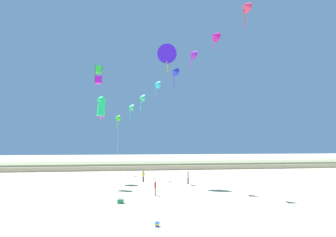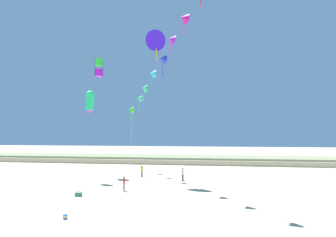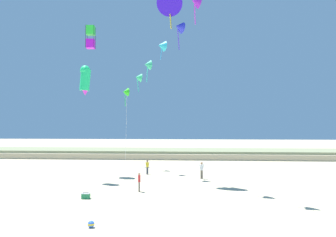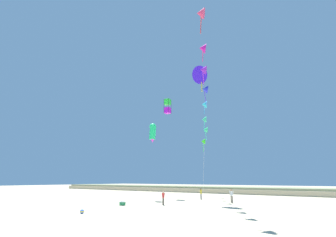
# 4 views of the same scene
# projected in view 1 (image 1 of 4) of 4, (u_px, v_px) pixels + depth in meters

# --- Properties ---
(ground_plane) EXTENTS (240.00, 240.00, 0.00)m
(ground_plane) POSITION_uv_depth(u_px,v_px,m) (204.00, 230.00, 16.06)
(ground_plane) COLOR beige
(dune_ridge) EXTENTS (120.00, 11.41, 1.27)m
(dune_ridge) POSITION_uv_depth(u_px,v_px,m) (151.00, 165.00, 58.30)
(dune_ridge) COLOR #BFAE8B
(dune_ridge) RESTS_ON ground
(person_near_left) EXTENTS (0.21, 0.53, 1.53)m
(person_near_left) POSITION_uv_depth(u_px,v_px,m) (155.00, 187.00, 26.96)
(person_near_left) COLOR #726656
(person_near_left) RESTS_ON ground
(person_near_right) EXTENTS (0.50, 0.43, 1.66)m
(person_near_right) POSITION_uv_depth(u_px,v_px,m) (188.00, 177.00, 34.91)
(person_near_right) COLOR #726656
(person_near_right) RESTS_ON ground
(person_mid_center) EXTENTS (0.49, 0.37, 1.56)m
(person_mid_center) POSITION_uv_depth(u_px,v_px,m) (143.00, 175.00, 36.64)
(person_mid_center) COLOR #474C56
(person_mid_center) RESTS_ON ground
(kite_banner_string) EXTENTS (18.13, 31.55, 20.92)m
(kite_banner_string) POSITION_uv_depth(u_px,v_px,m) (182.00, 63.00, 32.54)
(kite_banner_string) COLOR #2ED621
(large_kite_low_lead) EXTENTS (2.78, 2.06, 3.91)m
(large_kite_low_lead) POSITION_uv_depth(u_px,v_px,m) (167.00, 54.00, 34.81)
(large_kite_low_lead) COLOR #3112D8
(large_kite_mid_trail) EXTENTS (1.28, 1.16, 2.92)m
(large_kite_mid_trail) POSITION_uv_depth(u_px,v_px,m) (101.00, 107.00, 32.24)
(large_kite_mid_trail) COLOR #20E77C
(large_kite_high_solo) EXTENTS (1.05, 1.05, 2.52)m
(large_kite_high_solo) POSITION_uv_depth(u_px,v_px,m) (99.00, 75.00, 37.77)
(large_kite_high_solo) COLOR #C617DF
(beach_cooler) EXTENTS (0.58, 0.41, 0.46)m
(beach_cooler) POSITION_uv_depth(u_px,v_px,m) (121.00, 201.00, 23.42)
(beach_cooler) COLOR #23844C
(beach_cooler) RESTS_ON ground
(beach_ball) EXTENTS (0.36, 0.36, 0.36)m
(beach_ball) POSITION_uv_depth(u_px,v_px,m) (157.00, 224.00, 16.77)
(beach_ball) COLOR blue
(beach_ball) RESTS_ON ground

